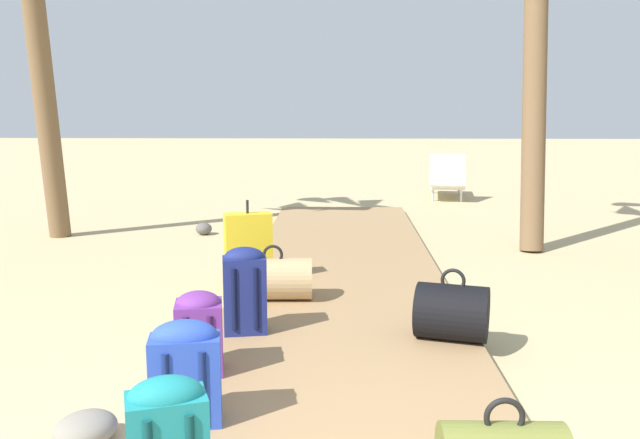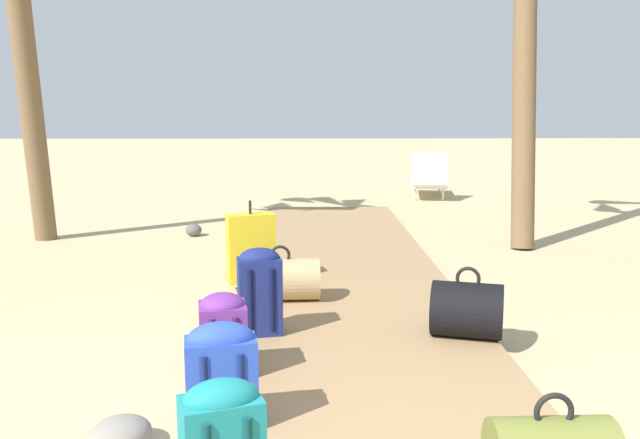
# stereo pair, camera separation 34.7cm
# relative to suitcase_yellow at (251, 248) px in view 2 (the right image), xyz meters

# --- Properties ---
(ground_plane) EXTENTS (60.00, 60.00, 0.00)m
(ground_plane) POSITION_rel_suitcase_yellow_xyz_m (0.83, -0.83, -0.38)
(ground_plane) COLOR tan
(boardwalk) EXTENTS (1.84, 8.85, 0.08)m
(boardwalk) POSITION_rel_suitcase_yellow_xyz_m (0.83, 0.06, -0.34)
(boardwalk) COLOR #9E7A51
(boardwalk) RESTS_ON ground
(suitcase_yellow) EXTENTS (0.45, 0.29, 0.72)m
(suitcase_yellow) POSITION_rel_suitcase_yellow_xyz_m (0.00, 0.00, 0.00)
(suitcase_yellow) COLOR gold
(suitcase_yellow) RESTS_ON boardwalk
(backpack_blue) EXTENTS (0.37, 0.25, 0.52)m
(backpack_blue) POSITION_rel_suitcase_yellow_xyz_m (0.08, -2.72, -0.03)
(backpack_blue) COLOR #2847B7
(backpack_blue) RESTS_ON boardwalk
(backpack_navy) EXTENTS (0.32, 0.25, 0.60)m
(backpack_navy) POSITION_rel_suitcase_yellow_xyz_m (0.17, -1.39, 0.01)
(backpack_navy) COLOR navy
(backpack_navy) RESTS_ON boardwalk
(backpack_purple) EXTENTS (0.30, 0.30, 0.48)m
(backpack_purple) POSITION_rel_suitcase_yellow_xyz_m (0.01, -2.08, -0.05)
(backpack_purple) COLOR #6B2D84
(backpack_purple) RESTS_ON boardwalk
(duffel_bag_tan) EXTENTS (0.64, 0.36, 0.45)m
(duffel_bag_tan) POSITION_rel_suitcase_yellow_xyz_m (0.28, -0.58, -0.13)
(duffel_bag_tan) COLOR tan
(duffel_bag_tan) RESTS_ON boardwalk
(duffel_bag_black) EXTENTS (0.55, 0.48, 0.48)m
(duffel_bag_black) POSITION_rel_suitcase_yellow_xyz_m (1.56, -1.47, -0.12)
(duffel_bag_black) COLOR black
(duffel_bag_black) RESTS_ON boardwalk
(lounge_chair) EXTENTS (0.80, 1.59, 0.81)m
(lounge_chair) POSITION_rel_suitcase_yellow_xyz_m (2.69, 6.12, -0.06)
(lounge_chair) COLOR white
(lounge_chair) RESTS_ON ground
(rock_left_far) EXTENTS (0.40, 0.41, 0.15)m
(rock_left_far) POSITION_rel_suitcase_yellow_xyz_m (-0.40, -2.79, -0.31)
(rock_left_far) COLOR gray
(rock_left_far) RESTS_ON ground
(rock_left_near) EXTENTS (0.28, 0.29, 0.16)m
(rock_left_near) POSITION_rel_suitcase_yellow_xyz_m (-0.93, 2.55, -0.31)
(rock_left_near) COLOR #5B5651
(rock_left_near) RESTS_ON ground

